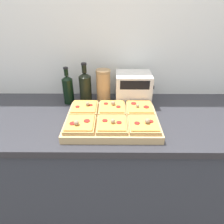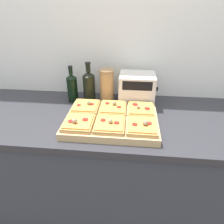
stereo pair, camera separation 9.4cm
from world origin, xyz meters
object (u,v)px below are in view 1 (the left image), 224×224
(olive_oil_bottle, at_px, (68,89))
(wine_bottle, at_px, (85,87))
(cutting_board, at_px, (112,121))
(grain_jar_tall, at_px, (103,87))
(toaster_oven, at_px, (133,89))

(olive_oil_bottle, height_order, wine_bottle, wine_bottle)
(cutting_board, distance_m, grain_jar_tall, 0.29)
(cutting_board, bearing_deg, wine_bottle, 123.58)
(cutting_board, height_order, wine_bottle, wine_bottle)
(olive_oil_bottle, relative_size, wine_bottle, 0.90)
(wine_bottle, relative_size, grain_jar_tall, 1.19)
(toaster_oven, bearing_deg, grain_jar_tall, 179.76)
(toaster_oven, bearing_deg, wine_bottle, 179.85)
(grain_jar_tall, bearing_deg, olive_oil_bottle, 180.00)
(grain_jar_tall, relative_size, toaster_oven, 0.93)
(toaster_oven, bearing_deg, cutting_board, -117.44)
(cutting_board, distance_m, toaster_oven, 0.32)
(cutting_board, bearing_deg, grain_jar_tall, 102.32)
(olive_oil_bottle, bearing_deg, grain_jar_tall, 0.00)
(olive_oil_bottle, height_order, toaster_oven, olive_oil_bottle)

